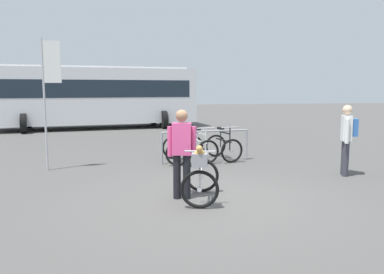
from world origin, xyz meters
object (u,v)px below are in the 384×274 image
at_px(racked_bike_teal, 176,149).
at_px(racked_bike_white, 200,148).
at_px(person_with_featured_bike, 182,150).
at_px(racked_bike_black, 223,147).
at_px(featured_bicycle, 201,175).
at_px(bus_distant, 95,94).
at_px(banner_flag, 49,79).
at_px(pedestrian_with_backpack, 347,136).

xyz_separation_m(racked_bike_teal, racked_bike_white, (0.70, 0.06, 0.00)).
bearing_deg(racked_bike_white, person_with_featured_bike, -107.46).
distance_m(racked_bike_teal, person_with_featured_bike, 3.49).
bearing_deg(person_with_featured_bike, racked_bike_black, 63.19).
xyz_separation_m(featured_bicycle, bus_distant, (-2.54, 13.28, 1.25)).
bearing_deg(racked_bike_white, racked_bike_teal, -174.92).
distance_m(racked_bike_white, person_with_featured_bike, 3.69).
height_order(racked_bike_black, person_with_featured_bike, person_with_featured_bike).
height_order(racked_bike_white, person_with_featured_bike, person_with_featured_bike).
xyz_separation_m(featured_bicycle, banner_flag, (-3.03, 3.28, 1.74)).
distance_m(racked_bike_teal, bus_distant, 10.05).
relative_size(bus_distant, banner_flag, 3.20).
distance_m(person_with_featured_bike, banner_flag, 4.29).
height_order(racked_bike_white, pedestrian_with_backpack, pedestrian_with_backpack).
bearing_deg(banner_flag, racked_bike_white, 6.86).
bearing_deg(person_with_featured_bike, racked_bike_teal, 83.36).
bearing_deg(pedestrian_with_backpack, featured_bicycle, -160.12).
relative_size(racked_bike_teal, bus_distant, 0.11).
distance_m(person_with_featured_bike, bus_distant, 13.24).
relative_size(racked_bike_white, racked_bike_black, 1.01).
xyz_separation_m(racked_bike_teal, person_with_featured_bike, (-0.40, -3.42, 0.54)).
bearing_deg(racked_bike_white, featured_bicycle, -102.10).
bearing_deg(racked_bike_white, bus_distant, 109.35).
bearing_deg(banner_flag, racked_bike_black, 6.59).
relative_size(featured_bicycle, bus_distant, 0.12).
distance_m(racked_bike_black, featured_bicycle, 4.09).
xyz_separation_m(pedestrian_with_backpack, bus_distant, (-6.30, 11.92, 0.80)).
xyz_separation_m(racked_bike_teal, racked_bike_black, (1.39, 0.12, -0.00)).
xyz_separation_m(featured_bicycle, pedestrian_with_backpack, (3.75, 1.36, 0.45)).
distance_m(featured_bicycle, bus_distant, 13.58).
bearing_deg(bus_distant, banner_flag, -92.79).
xyz_separation_m(featured_bicycle, person_with_featured_bike, (-0.29, 0.26, 0.42)).
relative_size(racked_bike_white, pedestrian_with_backpack, 0.74).
bearing_deg(racked_bike_teal, banner_flag, -172.74).
bearing_deg(bus_distant, racked_bike_white, -70.65).
bearing_deg(person_with_featured_bike, bus_distant, 99.81).
bearing_deg(racked_bike_teal, racked_bike_white, 5.08).
height_order(featured_bicycle, banner_flag, banner_flag).
distance_m(racked_bike_teal, pedestrian_with_backpack, 4.36).
xyz_separation_m(racked_bike_teal, featured_bicycle, (-0.11, -3.68, 0.12)).
height_order(racked_bike_white, featured_bicycle, featured_bicycle).
bearing_deg(featured_bicycle, person_with_featured_bike, 138.47).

